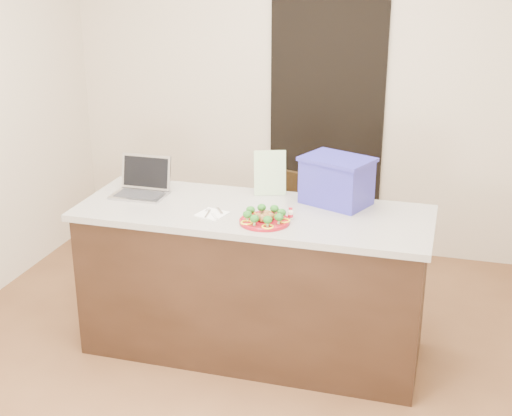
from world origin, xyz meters
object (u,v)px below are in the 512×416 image
(chair, at_px, (288,224))
(island, at_px, (253,281))
(laptop, at_px, (143,184))
(blue_box, at_px, (337,180))
(napkin, at_px, (212,214))
(plate, at_px, (265,221))
(yogurt_bottle, at_px, (290,214))

(chair, bearing_deg, island, -71.33)
(laptop, height_order, chair, laptop)
(laptop, xyz_separation_m, blue_box, (1.18, 0.15, 0.08))
(chair, bearing_deg, napkin, -82.39)
(island, distance_m, laptop, 0.91)
(plate, bearing_deg, napkin, 172.38)
(yogurt_bottle, bearing_deg, napkin, -173.08)
(laptop, bearing_deg, napkin, -23.47)
(yogurt_bottle, relative_size, laptop, 0.20)
(plate, distance_m, napkin, 0.33)
(yogurt_bottle, bearing_deg, island, 161.55)
(yogurt_bottle, relative_size, blue_box, 0.14)
(napkin, xyz_separation_m, yogurt_bottle, (0.45, 0.05, 0.02))
(island, bearing_deg, laptop, 172.59)
(plate, bearing_deg, chair, 96.37)
(island, xyz_separation_m, laptop, (-0.74, 0.10, 0.52))
(plate, xyz_separation_m, yogurt_bottle, (0.12, 0.10, 0.02))
(island, height_order, plate, plate)
(napkin, height_order, yogurt_bottle, yogurt_bottle)
(napkin, height_order, chair, napkin)
(laptop, relative_size, blue_box, 0.69)
(island, xyz_separation_m, blue_box, (0.44, 0.24, 0.60))
(plate, bearing_deg, laptop, 162.24)
(chair, bearing_deg, yogurt_bottle, -57.72)
(napkin, bearing_deg, yogurt_bottle, 6.92)
(plate, distance_m, yogurt_bottle, 0.16)
(island, height_order, napkin, napkin)
(island, bearing_deg, chair, 90.26)
(island, bearing_deg, plate, -56.49)
(yogurt_bottle, bearing_deg, chair, 103.86)
(laptop, distance_m, blue_box, 1.19)
(island, distance_m, blue_box, 0.78)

